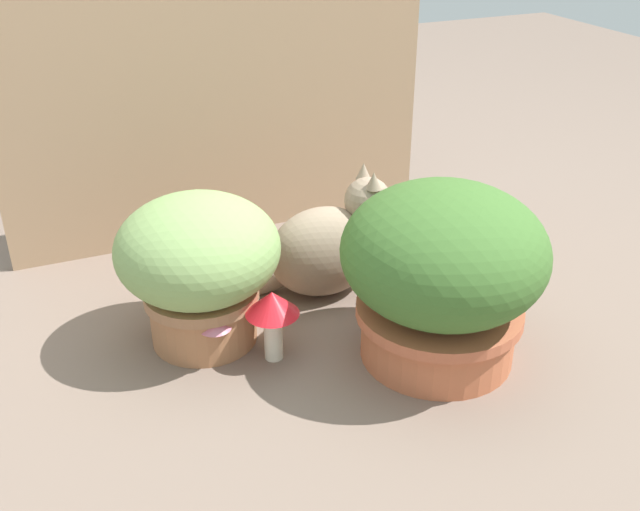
# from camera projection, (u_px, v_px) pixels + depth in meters

# --- Properties ---
(ground_plane) EXTENTS (6.00, 6.00, 0.00)m
(ground_plane) POSITION_uv_depth(u_px,v_px,m) (307.00, 333.00, 1.64)
(ground_plane) COLOR #776457
(cardboard_backdrop) EXTENTS (1.14, 0.03, 0.95)m
(cardboard_backdrop) POSITION_uv_depth(u_px,v_px,m) (217.00, 61.00, 1.88)
(cardboard_backdrop) COLOR tan
(cardboard_backdrop) RESTS_ON ground
(grass_planter) EXTENTS (0.34, 0.34, 0.33)m
(grass_planter) POSITION_uv_depth(u_px,v_px,m) (199.00, 264.00, 1.54)
(grass_planter) COLOR #AB6F49
(grass_planter) RESTS_ON ground
(leafy_planter) EXTENTS (0.41, 0.41, 0.38)m
(leafy_planter) POSITION_uv_depth(u_px,v_px,m) (443.00, 271.00, 1.48)
(leafy_planter) COLOR #C06541
(leafy_planter) RESTS_ON ground
(cat) EXTENTS (0.38, 0.19, 0.32)m
(cat) POSITION_uv_depth(u_px,v_px,m) (330.00, 246.00, 1.75)
(cat) COLOR gray
(cat) RESTS_ON ground
(mushroom_ornament_pink) EXTENTS (0.07, 0.07, 0.12)m
(mushroom_ornament_pink) POSITION_uv_depth(u_px,v_px,m) (215.00, 330.00, 1.51)
(mushroom_ornament_pink) COLOR silver
(mushroom_ornament_pink) RESTS_ON ground
(mushroom_ornament_red) EXTENTS (0.11, 0.11, 0.16)m
(mushroom_ornament_red) POSITION_uv_depth(u_px,v_px,m) (272.00, 310.00, 1.51)
(mushroom_ornament_red) COLOR silver
(mushroom_ornament_red) RESTS_ON ground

